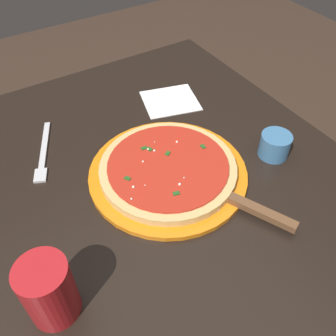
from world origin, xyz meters
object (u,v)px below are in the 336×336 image
serving_plate (168,173)px  cup_small_sauce (275,145)px  napkin_folded_right (170,101)px  pizza (168,168)px  cup_tall_drink (49,291)px  pizza_server (240,203)px  fork (43,154)px

serving_plate → cup_small_sauce: (0.06, 0.22, 0.02)m
napkin_folded_right → pizza: bearing=-33.1°
serving_plate → cup_tall_drink: cup_tall_drink is taller
serving_plate → napkin_folded_right: 0.25m
pizza → pizza_server: pizza is taller
serving_plate → napkin_folded_right: size_ratio=2.41×
pizza_server → napkin_folded_right: 0.36m
pizza → cup_small_sauce: size_ratio=4.27×
cup_small_sauce → napkin_folded_right: cup_small_sauce is taller
serving_plate → pizza_server: 0.16m
napkin_folded_right → cup_tall_drink: bearing=-49.8°
fork → cup_small_sauce: bearing=58.5°
pizza → pizza_server: size_ratio=1.24×
pizza → cup_small_sauce: 0.23m
pizza_server → napkin_folded_right: pizza_server is taller
napkin_folded_right → cup_small_sauce: bearing=16.4°
cup_small_sauce → fork: bearing=-121.5°
pizza_server → pizza: bearing=-154.7°
serving_plate → napkin_folded_right: bearing=146.9°
pizza → fork: pizza is taller
pizza_server → napkin_folded_right: (-0.35, 0.07, -0.01)m
cup_small_sauce → fork: cup_small_sauce is taller
cup_tall_drink → fork: (-0.33, 0.09, -0.05)m
cup_small_sauce → napkin_folded_right: size_ratio=0.49×
napkin_folded_right → serving_plate: bearing=-33.1°
fork → serving_plate: bearing=45.6°
pizza_server → fork: (-0.33, -0.26, -0.01)m
pizza_server → cup_tall_drink: size_ratio=1.99×
pizza_server → fork: pizza_server is taller
serving_plate → fork: bearing=-134.4°
pizza_server → cup_tall_drink: (0.00, -0.35, 0.04)m
napkin_folded_right → fork: bearing=-85.8°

